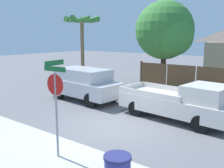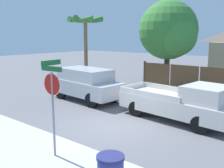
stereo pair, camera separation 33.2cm
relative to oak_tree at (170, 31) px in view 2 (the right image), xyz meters
name	(u,v)px [view 2 (the right image)]	position (x,y,z in m)	size (l,w,h in m)	color
ground_plane	(111,127)	(2.54, -9.79, -4.00)	(80.00, 80.00, 0.00)	slate
sidewalk_strip	(37,158)	(2.54, -13.39, -4.00)	(36.00, 3.20, 0.01)	#B2B2AD
oak_tree	(170,31)	(0.00, 0.00, 0.00)	(4.54, 4.33, 6.27)	brown
palm_tree	(85,26)	(-5.18, -3.48, 0.40)	(2.55, 2.75, 5.15)	brown
red_suv	(86,83)	(-1.48, -7.19, -3.00)	(4.69, 2.31, 1.85)	#B7B7BC
orange_pickup	(182,103)	(4.39, -7.22, -3.17)	(5.27, 2.41, 1.73)	silver
stop_sign	(52,93)	(2.80, -12.89, -1.99)	(0.84, 0.75, 3.00)	gray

